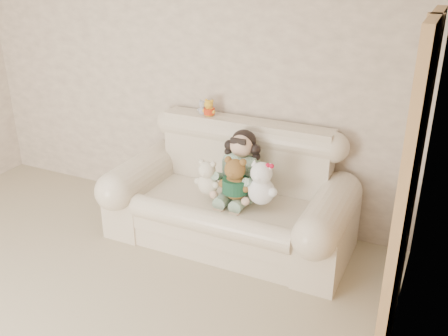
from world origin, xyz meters
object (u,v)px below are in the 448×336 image
at_px(sofa, 229,189).
at_px(seated_child, 242,164).
at_px(white_cat, 262,179).
at_px(brown_teddy, 235,175).
at_px(cream_teddy, 208,174).

distance_m(sofa, seated_child, 0.24).
height_order(sofa, white_cat, sofa).
relative_size(seated_child, brown_teddy, 1.41).
height_order(brown_teddy, cream_teddy, brown_teddy).
bearing_deg(white_cat, brown_teddy, 170.81).
bearing_deg(seated_child, white_cat, -25.79).
height_order(seated_child, brown_teddy, seated_child).
bearing_deg(brown_teddy, seated_child, 116.68).
distance_m(brown_teddy, cream_teddy, 0.25).
height_order(seated_child, cream_teddy, seated_child).
height_order(white_cat, cream_teddy, white_cat).
bearing_deg(white_cat, sofa, 149.94).
bearing_deg(sofa, seated_child, 45.25).
xyz_separation_m(brown_teddy, cream_teddy, (-0.25, -0.01, -0.04)).
bearing_deg(brown_teddy, sofa, 150.95).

